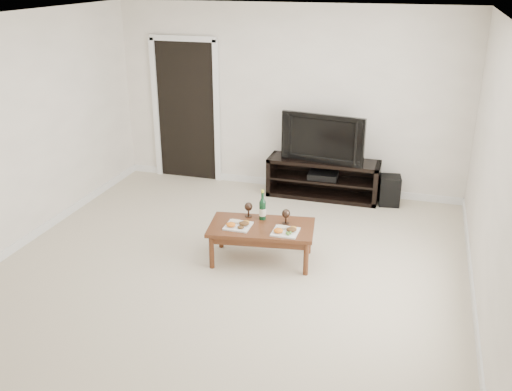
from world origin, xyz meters
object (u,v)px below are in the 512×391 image
object	(u,v)px
television	(325,137)
coffee_table	(261,243)
media_console	(323,178)
subwoofer	(390,190)

from	to	relation	value
television	coffee_table	xyz separation A→B (m)	(-0.31, -2.05, -0.67)
media_console	coffee_table	world-z (taller)	media_console
media_console	subwoofer	size ratio (longest dim) A/B	3.78
television	subwoofer	xyz separation A→B (m)	(0.92, -0.01, -0.68)
media_console	coffee_table	distance (m)	2.07
media_console	television	xyz separation A→B (m)	(0.00, 0.00, 0.61)
television	coffee_table	size ratio (longest dim) A/B	1.02
media_console	subwoofer	xyz separation A→B (m)	(0.92, -0.01, -0.07)
coffee_table	subwoofer	bearing A→B (deg)	58.83
subwoofer	media_console	bearing A→B (deg)	171.17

